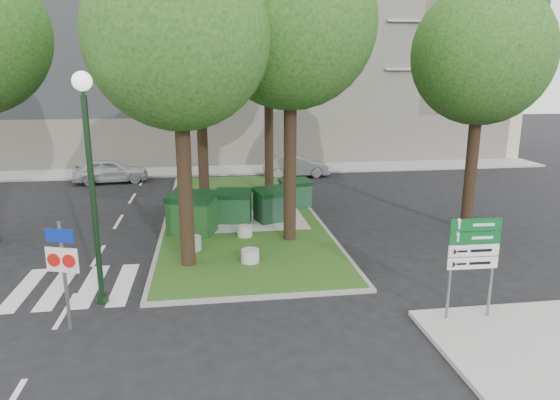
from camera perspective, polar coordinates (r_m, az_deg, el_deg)
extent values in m
plane|color=black|center=(13.57, -4.24, -11.23)|extent=(120.00, 120.00, 0.00)
cube|color=#244112|center=(21.08, -4.48, -1.77)|extent=(6.00, 16.00, 0.12)
cube|color=gray|center=(21.08, -4.48, -1.79)|extent=(6.30, 16.30, 0.10)
cube|color=#999993|center=(12.75, 28.85, -14.52)|extent=(5.00, 4.00, 0.12)
cube|color=#999993|center=(31.29, -6.73, 3.39)|extent=(42.00, 3.00, 0.12)
cube|color=silver|center=(15.20, -19.10, -9.12)|extent=(5.00, 3.00, 0.01)
cube|color=#BBAB8C|center=(38.32, -7.44, 17.22)|extent=(41.00, 12.00, 16.00)
cylinder|color=black|center=(15.01, -10.89, 3.41)|extent=(0.44, 0.44, 6.16)
sphere|color=#144312|center=(14.80, -11.58, 17.78)|extent=(5.20, 5.20, 5.20)
cylinder|color=black|center=(17.15, 1.16, 5.91)|extent=(0.44, 0.44, 6.72)
sphere|color=#144312|center=(17.06, 1.23, 19.60)|extent=(5.60, 5.60, 5.60)
cylinder|color=black|center=(21.44, -8.84, 6.24)|extent=(0.44, 0.44, 5.88)
sphere|color=#144312|center=(21.26, -9.21, 15.81)|extent=(4.80, 4.80, 4.80)
sphere|color=#144312|center=(21.59, -8.54, 20.28)|extent=(3.60, 3.60, 3.60)
cylinder|color=black|center=(24.54, -1.28, 8.68)|extent=(0.44, 0.44, 7.00)
sphere|color=#144312|center=(24.51, -1.34, 18.62)|extent=(5.80, 5.80, 5.80)
cylinder|color=black|center=(20.04, 21.14, 4.93)|extent=(0.44, 0.44, 5.88)
sphere|color=#144312|center=(19.85, 22.07, 15.15)|extent=(5.00, 5.00, 5.00)
sphere|color=#144312|center=(20.30, 23.01, 19.79)|extent=(3.75, 3.75, 3.75)
cube|color=#0E360F|center=(18.65, -10.03, -1.84)|extent=(1.89, 1.59, 1.26)
cube|color=black|center=(18.46, -10.12, 0.36)|extent=(1.97, 1.68, 0.37)
cube|color=#103818|center=(19.88, -5.32, -0.99)|extent=(1.49, 1.13, 1.06)
cube|color=black|center=(19.73, -5.36, 0.74)|extent=(1.54, 1.20, 0.31)
cube|color=black|center=(19.98, -0.72, -0.80)|extent=(1.62, 1.33, 1.10)
cube|color=black|center=(19.82, -0.73, 0.99)|extent=(1.69, 1.40, 0.32)
cube|color=#123B22|center=(22.23, 1.75, 0.60)|extent=(1.41, 1.08, 1.00)
cube|color=black|center=(22.10, 1.76, 2.07)|extent=(1.46, 1.14, 0.29)
cylinder|color=gray|center=(16.96, -10.05, -4.89)|extent=(0.63, 0.63, 0.45)
cylinder|color=#A9AAA4|center=(15.68, -3.43, -6.38)|extent=(0.56, 0.56, 0.40)
cylinder|color=#9F9F9A|center=(18.14, -4.05, -3.56)|extent=(0.54, 0.54, 0.39)
cylinder|color=gold|center=(22.96, -0.13, 0.74)|extent=(0.44, 0.44, 0.78)
cylinder|color=black|center=(13.30, -20.54, -0.42)|extent=(0.15, 0.15, 5.34)
cylinder|color=black|center=(14.12, -19.64, -10.54)|extent=(0.32, 0.32, 0.21)
sphere|color=white|center=(12.93, -21.69, 12.52)|extent=(0.47, 0.47, 0.47)
cylinder|color=slate|center=(12.52, -23.37, -8.07)|extent=(0.11, 0.11, 2.63)
cube|color=navy|center=(12.20, -23.82, -3.70)|extent=(0.66, 0.26, 0.32)
cube|color=white|center=(12.38, -23.56, -6.26)|extent=(0.76, 0.30, 0.58)
cylinder|color=red|center=(12.43, -24.41, -6.26)|extent=(0.31, 0.13, 0.32)
cylinder|color=red|center=(12.33, -22.71, -6.25)|extent=(0.31, 0.13, 0.32)
cylinder|color=slate|center=(12.48, 18.88, -7.54)|extent=(0.08, 0.08, 2.47)
cylinder|color=slate|center=(12.95, 23.09, -7.13)|extent=(0.08, 0.08, 2.47)
cube|color=#0A5520|center=(12.37, 21.47, -2.61)|extent=(1.24, 0.07, 0.29)
cube|color=#0A5520|center=(12.45, 21.34, -3.99)|extent=(1.24, 0.07, 0.29)
cube|color=white|center=(12.55, 21.21, -5.35)|extent=(1.24, 0.07, 0.29)
cube|color=white|center=(12.65, 21.09, -6.70)|extent=(1.24, 0.07, 0.29)
imported|color=silver|center=(29.24, -18.81, 3.22)|extent=(4.16, 2.11, 1.36)
imported|color=gray|center=(29.36, 1.85, 3.91)|extent=(3.86, 1.39, 1.27)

